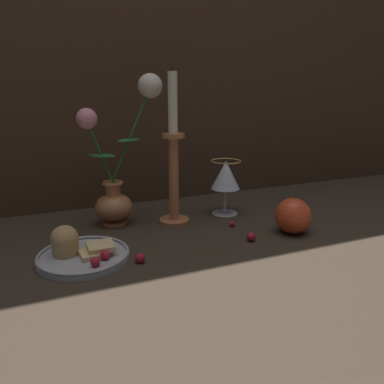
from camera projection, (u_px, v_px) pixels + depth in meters
ground_plane at (178, 234)px, 0.86m from camera, size 2.40×2.40×0.00m
vase at (118, 173)px, 0.90m from camera, size 0.21×0.09×0.36m
plate_with_pastries at (80, 251)px, 0.73m from camera, size 0.18×0.18×0.07m
wine_glass at (226, 177)px, 0.98m from camera, size 0.08×0.08×0.14m
candlestick at (174, 165)px, 0.90m from camera, size 0.07×0.07×0.37m
apple_beside_vase at (293, 216)px, 0.86m from camera, size 0.08×0.08×0.09m
berry_near_plate at (232, 224)px, 0.91m from camera, size 0.01×0.01×0.01m
berry_front_center at (251, 237)px, 0.82m from camera, size 0.02×0.02×0.02m
berry_by_glass_stem at (140, 258)px, 0.72m from camera, size 0.02×0.02×0.02m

